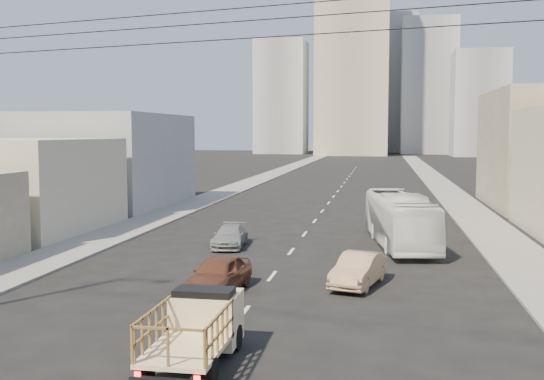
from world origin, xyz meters
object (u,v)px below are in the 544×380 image
(flatbed_pickup, at_px, (196,324))
(sedan_tan, at_px, (358,270))
(sedan_grey, at_px, (230,236))
(city_bus, at_px, (400,219))
(sedan_brown, at_px, (218,274))

(flatbed_pickup, bearing_deg, sedan_tan, 67.29)
(sedan_grey, bearing_deg, city_bus, 7.82)
(flatbed_pickup, relative_size, sedan_brown, 1.03)
(flatbed_pickup, distance_m, city_bus, 20.73)
(city_bus, bearing_deg, flatbed_pickup, -115.92)
(sedan_tan, height_order, sedan_grey, sedan_tan)
(city_bus, xyz_separation_m, sedan_brown, (-7.45, -12.07, -0.77))
(flatbed_pickup, bearing_deg, sedan_grey, 100.71)
(flatbed_pickup, xyz_separation_m, city_bus, (6.05, 19.83, 0.40))
(flatbed_pickup, height_order, sedan_tan, flatbed_pickup)
(city_bus, height_order, sedan_tan, city_bus)
(city_bus, distance_m, sedan_tan, 10.22)
(sedan_brown, bearing_deg, sedan_tan, 28.08)
(flatbed_pickup, bearing_deg, city_bus, 73.04)
(sedan_tan, xyz_separation_m, sedan_grey, (-7.47, 7.90, -0.08))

